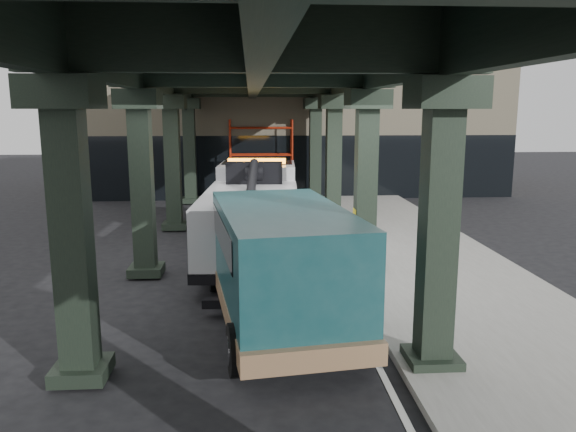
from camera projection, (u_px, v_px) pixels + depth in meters
name	position (u px, v px, depth m)	size (l,w,h in m)	color
ground	(274.00, 297.00, 13.61)	(90.00, 90.00, 0.00)	black
sidewalk	(430.00, 268.00, 15.85)	(5.00, 40.00, 0.15)	gray
lane_stripe	(332.00, 272.00, 15.68)	(0.12, 38.00, 0.01)	silver
viaduct	(254.00, 71.00, 14.52)	(7.40, 32.00, 6.40)	black
building	(293.00, 118.00, 32.59)	(22.00, 10.00, 8.00)	#C6B793
scaffolding	(261.00, 158.00, 27.57)	(3.08, 0.88, 4.00)	#AD240D
tow_truck	(254.00, 209.00, 17.30)	(3.14, 9.29, 3.00)	black
towed_van	(279.00, 262.00, 11.55)	(3.30, 6.66, 2.59)	#123E42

